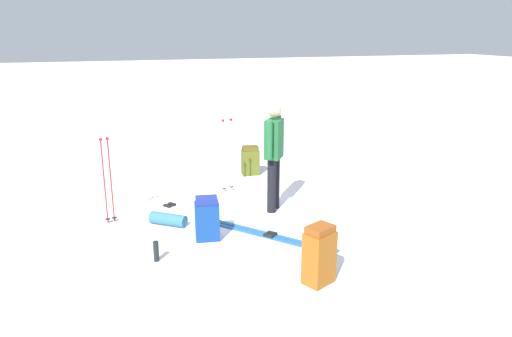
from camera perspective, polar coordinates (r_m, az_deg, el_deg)
The scene contains 11 objects.
ground_plane at distance 7.56m, azimuth 0.00°, elevation -5.10°, with size 80.00×80.00×0.00m, color white.
skier_standing at distance 7.34m, azimuth 2.14°, elevation 2.05°, with size 0.38×0.48×1.70m.
ski_pair_near at distance 6.66m, azimuth 1.71°, elevation -8.03°, with size 1.39×1.63×0.05m.
ski_pair_far at distance 7.85m, azimuth -10.24°, elevation -4.46°, with size 1.22×1.61×0.05m.
backpack_large_dark at distance 6.53m, azimuth -5.85°, elevation -5.98°, with size 0.36×0.31×0.60m.
backpack_bright at distance 5.45m, azimuth 7.54°, elevation -10.21°, with size 0.40×0.36×0.69m.
backpack_small_spare at distance 9.37m, azimuth -0.67°, elevation 0.93°, with size 0.36×0.28×0.57m.
ski_poles_planted_near at distance 7.23m, azimuth -17.32°, elevation -0.87°, with size 0.16×0.10×1.29m.
ski_poles_planted_far at distance 8.30m, azimuth -3.43°, elevation 2.04°, with size 0.22×0.12×1.30m.
sleeping_mat_rolled at distance 7.12m, azimuth -10.42°, elevation -5.98°, with size 0.18×0.18×0.55m, color #336B87.
thermos_bottle at distance 6.09m, azimuth -11.82°, elevation -9.63°, with size 0.07×0.07×0.26m, color black.
Camera 1 is at (2.24, 6.68, 2.75)m, focal length 33.57 mm.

